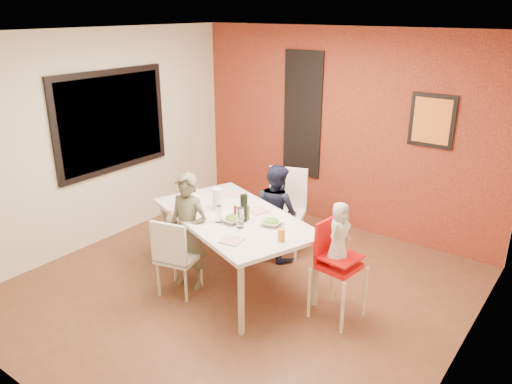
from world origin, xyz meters
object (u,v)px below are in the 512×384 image
Objects in this scene: chair_left at (181,220)px; child_far at (277,211)px; chair_near at (175,254)px; child_near at (189,232)px; wine_bottle at (244,208)px; dining_table at (234,222)px; paper_towel_roll at (218,199)px; high_chair at (335,261)px; toddler at (339,234)px; chair_far at (286,205)px.

child_far is (0.89, 0.74, 0.09)m from chair_left.
child_near reaches higher than chair_near.
chair_left is 1.13m from wine_bottle.
dining_table is 1.67× the size of child_near.
child_far is at bearing 68.92° from paper_towel_roll.
high_chair reaches higher than chair_left.
wine_bottle is at bearing 97.30° from toddler.
toddler is 2.55× the size of paper_towel_roll.
dining_table is 2.47× the size of chair_near.
wine_bottle is (0.18, -1.08, 0.36)m from chair_far.
chair_left is (-0.86, 0.05, -0.23)m from dining_table.
wine_bottle reaches higher than chair_left.
wine_bottle is 1.19× the size of paper_towel_roll.
child_far is at bearing -118.10° from chair_near.
child_far is 1.44m from toddler.
chair_left is 0.74m from paper_towel_roll.
chair_far is 1.16× the size of chair_left.
chair_near is 3.59× the size of paper_towel_roll.
toddler is (1.20, -0.73, 0.32)m from child_far.
chair_left reaches higher than dining_table.
chair_far is 1.15m from wine_bottle.
chair_far reaches higher than dining_table.
child_near reaches higher than wine_bottle.
high_chair is (1.21, -0.97, 0.02)m from chair_far.
toddler is (1.24, 0.07, 0.18)m from dining_table.
chair_far reaches higher than high_chair.
chair_near is (-0.32, -0.59, -0.24)m from dining_table.
high_chair is at bearing -58.82° from chair_far.
child_far is at bearing 99.86° from wine_bottle.
toddler is 2.14× the size of wine_bottle.
chair_far is 1.67× the size of toddler.
child_near is 1.21m from child_far.
chair_far is at bearing 99.30° from wine_bottle.
toddler reaches higher than chair_left.
toddler is at bearing -58.36° from chair_far.
paper_towel_roll is at bearing -109.32° from chair_near.
chair_near is 0.68× the size of child_near.
high_chair is 1.50m from paper_towel_roll.
wine_bottle reaches higher than chair_far.
chair_near is 0.85m from chair_left.
toddler is 1.49m from paper_towel_roll.
wine_bottle reaches higher than dining_table.
child_near is at bearing -123.62° from chair_far.
dining_table is at bearing 38.06° from child_near.
chair_near is at bearing -95.33° from paper_towel_roll.
child_near is (-0.34, -0.36, -0.08)m from dining_table.
child_near is 0.49m from paper_towel_roll.
dining_table is 2.15× the size of high_chair.
high_chair reaches higher than dining_table.
chair_left is at bearing -63.90° from chair_near.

